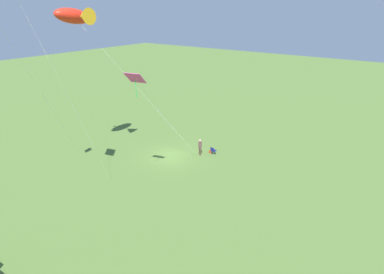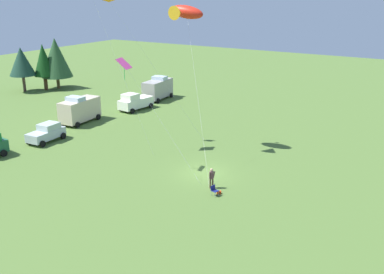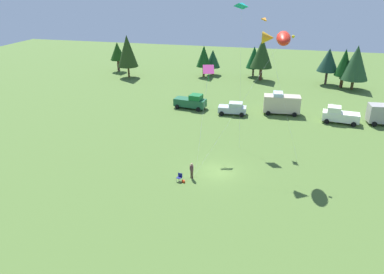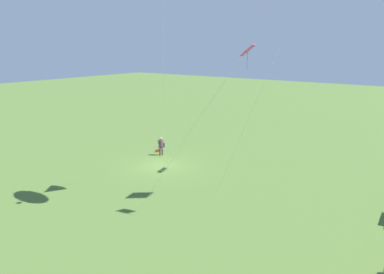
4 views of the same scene
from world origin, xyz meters
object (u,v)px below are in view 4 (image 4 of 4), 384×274
object	(u,v)px
person_kite_flyer	(161,145)
folding_chair	(162,146)
backpack_on_grass	(157,151)
kite_diamond_rainbow	(246,53)

from	to	relation	value
person_kite_flyer	folding_chair	world-z (taller)	person_kite_flyer
backpack_on_grass	kite_diamond_rainbow	xyz separation A→B (m)	(0.44, 9.44, 9.25)
folding_chair	backpack_on_grass	xyz separation A→B (m)	(0.46, -0.20, -0.38)
folding_chair	kite_diamond_rainbow	bearing A→B (deg)	-172.54
backpack_on_grass	kite_diamond_rainbow	distance (m)	13.23
backpack_on_grass	person_kite_flyer	bearing A→B (deg)	59.47
person_kite_flyer	kite_diamond_rainbow	bearing A→B (deg)	-144.71
folding_chair	kite_diamond_rainbow	size ratio (longest dim) A/B	0.08
kite_diamond_rainbow	backpack_on_grass	bearing A→B (deg)	-92.68
person_kite_flyer	folding_chair	size ratio (longest dim) A/B	2.12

